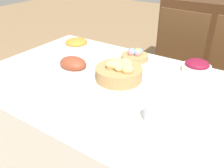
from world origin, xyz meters
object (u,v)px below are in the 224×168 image
chair_far_center (171,68)px  ham_platter (73,64)px  beet_salad_bowl (197,67)px  spoon (127,133)px  egg_basket (135,55)px  carrot_bowl (77,45)px  dinner_plate (93,118)px  fork (69,108)px  butter_dish (76,83)px  knife (121,131)px  bread_basket (119,71)px  drinking_cup (152,113)px

chair_far_center → ham_platter: 0.94m
beet_salad_bowl → spoon: beet_salad_bowl is taller
egg_basket → ham_platter: size_ratio=0.65×
carrot_bowl → spoon: size_ratio=1.05×
carrot_bowl → dinner_plate: (0.62, -0.60, -0.03)m
beet_salad_bowl → dinner_plate: beet_salad_bowl is taller
chair_far_center → fork: chair_far_center is taller
egg_basket → spoon: size_ratio=1.01×
beet_salad_bowl → spoon: bearing=-95.1°
butter_dish → dinner_plate: bearing=-35.1°
spoon → butter_dish: butter_dish is taller
dinner_plate → butter_dish: bearing=144.9°
chair_far_center → butter_dish: 1.03m
egg_basket → fork: egg_basket is taller
knife → chair_far_center: bearing=99.6°
butter_dish → chair_far_center: bearing=78.4°
dinner_plate → fork: bearing=180.0°
dinner_plate → ham_platter: bearing=140.9°
dinner_plate → knife: (0.14, 0.00, -0.00)m
carrot_bowl → dinner_plate: carrot_bowl is taller
ham_platter → bread_basket: bearing=6.8°
beet_salad_bowl → fork: beet_salad_bowl is taller
egg_basket → drinking_cup: bearing=-54.8°
chair_far_center → ham_platter: size_ratio=3.49×
beet_salad_bowl → knife: 0.73m
egg_basket → dinner_plate: size_ratio=0.76×
bread_basket → butter_dish: 0.25m
egg_basket → chair_far_center: bearing=77.9°
chair_far_center → egg_basket: (-0.10, -0.49, 0.26)m
bread_basket → butter_dish: size_ratio=2.23×
dinner_plate → fork: size_ratio=1.32×
ham_platter → butter_dish: size_ratio=2.34×
fork → spoon: 0.32m
spoon → butter_dish: 0.48m
knife → butter_dish: 0.45m
ham_platter → carrot_bowl: size_ratio=1.48×
dinner_plate → egg_basket: bearing=103.9°
ham_platter → spoon: bearing=-29.9°
butter_dish → egg_basket: bearing=78.9°
knife → drinking_cup: 0.16m
knife → butter_dish: (-0.41, 0.19, 0.01)m
bread_basket → dinner_plate: bearing=-74.5°
ham_platter → carrot_bowl: (-0.20, 0.26, 0.01)m
spoon → butter_dish: size_ratio=1.50×
egg_basket → dinner_plate: egg_basket is taller
dinner_plate → drinking_cup: (0.22, 0.13, 0.03)m
beet_salad_bowl → knife: size_ratio=0.93×
bread_basket → beet_salad_bowl: bearing=44.6°
egg_basket → bread_basket: bearing=-78.2°
butter_dish → beet_salad_bowl: bearing=46.6°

